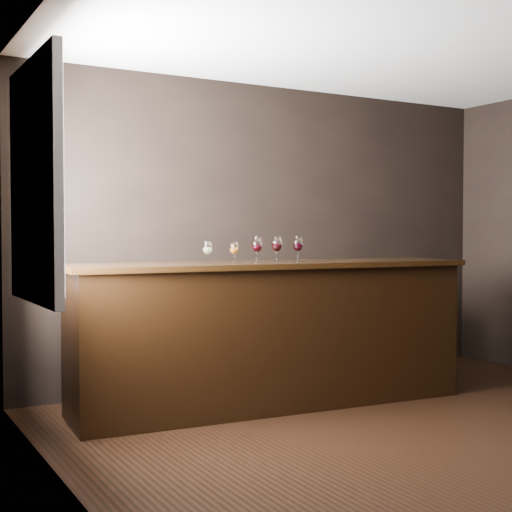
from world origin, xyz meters
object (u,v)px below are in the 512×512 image
back_bar_shelf (242,332)px  glass_red_b (277,245)px  glass_red_a (257,245)px  glass_red_c (298,245)px  glass_white (208,249)px  bar_counter (271,337)px  glass_amber (234,248)px

back_bar_shelf → glass_red_b: bearing=-93.7°
glass_red_a → glass_red_c: bearing=0.8°
glass_white → back_bar_shelf: bearing=45.5°
bar_counter → back_bar_shelf: size_ratio=1.15×
glass_red_c → glass_red_a: bearing=-179.2°
back_bar_shelf → glass_red_b: (-0.04, -0.69, 0.80)m
glass_amber → glass_red_a: bearing=-6.0°
back_bar_shelf → glass_red_a: 1.09m
glass_white → glass_red_c: bearing=-2.0°
glass_amber → glass_red_b: glass_red_b is taller
glass_red_c → glass_red_b: bearing=175.2°
bar_counter → glass_red_a: size_ratio=16.10×
glass_red_b → glass_red_c: same height
glass_red_b → glass_red_c: (0.19, -0.02, -0.00)m
glass_white → glass_red_b: (0.62, -0.01, 0.02)m
bar_counter → glass_red_a: bearing=-172.8°
bar_counter → back_bar_shelf: (0.10, 0.70, -0.06)m
back_bar_shelf → bar_counter: bearing=-98.4°
bar_counter → glass_red_a: (-0.14, -0.01, 0.74)m
bar_counter → glass_red_c: bearing=4.1°
glass_white → glass_red_a: bearing=-4.5°
glass_amber → glass_red_b: bearing=0.1°
glass_white → bar_counter: bearing=-2.7°
glass_red_a → glass_red_c: 0.39m
glass_white → glass_red_c: glass_red_c is taller
back_bar_shelf → glass_red_c: bearing=-78.0°
bar_counter → glass_red_c: 0.79m
glass_amber → glass_white: bearing=176.8°
glass_red_a → bar_counter: bearing=2.8°
glass_amber → glass_red_a: size_ratio=0.84×
glass_white → glass_red_b: bearing=-1.1°
glass_red_a → glass_red_b: (0.20, 0.02, 0.00)m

